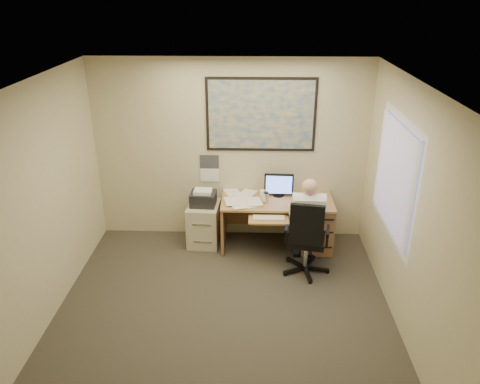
{
  "coord_description": "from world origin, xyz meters",
  "views": [
    {
      "loc": [
        0.33,
        -4.24,
        3.57
      ],
      "look_at": [
        0.16,
        1.3,
        1.12
      ],
      "focal_mm": 35.0,
      "sensor_mm": 36.0,
      "label": 1
    }
  ],
  "objects_px": {
    "filing_cabinet": "(204,220)",
    "person": "(307,226)",
    "desk": "(299,219)",
    "office_chair": "(307,252)"
  },
  "relations": [
    {
      "from": "filing_cabinet",
      "to": "office_chair",
      "type": "relative_size",
      "value": 0.8
    },
    {
      "from": "filing_cabinet",
      "to": "person",
      "type": "distance_m",
      "value": 1.63
    },
    {
      "from": "person",
      "to": "office_chair",
      "type": "bearing_deg",
      "value": -81.24
    },
    {
      "from": "filing_cabinet",
      "to": "office_chair",
      "type": "bearing_deg",
      "value": -23.89
    },
    {
      "from": "desk",
      "to": "office_chair",
      "type": "xyz_separation_m",
      "value": [
        0.05,
        -0.74,
        -0.12
      ]
    },
    {
      "from": "person",
      "to": "filing_cabinet",
      "type": "bearing_deg",
      "value": 156.77
    },
    {
      "from": "desk",
      "to": "filing_cabinet",
      "type": "xyz_separation_m",
      "value": [
        -1.41,
        0.03,
        -0.06
      ]
    },
    {
      "from": "desk",
      "to": "filing_cabinet",
      "type": "bearing_deg",
      "value": 178.89
    },
    {
      "from": "desk",
      "to": "filing_cabinet",
      "type": "height_order",
      "value": "desk"
    },
    {
      "from": "desk",
      "to": "filing_cabinet",
      "type": "distance_m",
      "value": 1.41
    }
  ]
}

